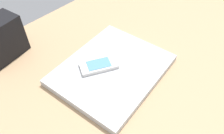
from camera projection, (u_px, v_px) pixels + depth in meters
desk_surface at (139, 63)px, 67.05cm from camera, size 120.00×80.00×3.00cm
laptop_closed at (112, 70)px, 61.93cm from camera, size 32.45×27.43×1.87cm
cell_phone_on_laptop at (99, 65)px, 61.03cm from camera, size 11.32×9.24×1.19cm
desk_organizer at (0, 40)px, 62.91cm from camera, size 13.86×9.16×11.86cm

